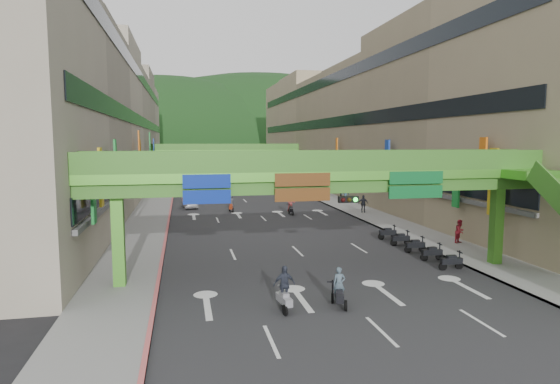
% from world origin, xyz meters
% --- Properties ---
extents(ground, '(320.00, 320.00, 0.00)m').
position_xyz_m(ground, '(0.00, 0.00, 0.00)').
color(ground, black).
rests_on(ground, ground).
extents(road_slab, '(18.00, 140.00, 0.02)m').
position_xyz_m(road_slab, '(0.00, 50.00, 0.01)').
color(road_slab, '#28282B').
rests_on(road_slab, ground).
extents(sidewalk_left, '(4.00, 140.00, 0.15)m').
position_xyz_m(sidewalk_left, '(-11.00, 50.00, 0.07)').
color(sidewalk_left, gray).
rests_on(sidewalk_left, ground).
extents(sidewalk_right, '(4.00, 140.00, 0.15)m').
position_xyz_m(sidewalk_right, '(11.00, 50.00, 0.07)').
color(sidewalk_right, gray).
rests_on(sidewalk_right, ground).
extents(curb_left, '(0.20, 140.00, 0.18)m').
position_xyz_m(curb_left, '(-9.10, 50.00, 0.09)').
color(curb_left, '#CC5959').
rests_on(curb_left, ground).
extents(curb_right, '(0.20, 140.00, 0.18)m').
position_xyz_m(curb_right, '(9.10, 50.00, 0.09)').
color(curb_right, gray).
rests_on(curb_right, ground).
extents(building_row_left, '(12.80, 95.00, 19.00)m').
position_xyz_m(building_row_left, '(-18.93, 50.00, 9.46)').
color(building_row_left, '#9E937F').
rests_on(building_row_left, ground).
extents(building_row_right, '(12.80, 95.00, 19.00)m').
position_xyz_m(building_row_right, '(18.93, 50.00, 9.46)').
color(building_row_right, gray).
rests_on(building_row_right, ground).
extents(overpass_near, '(28.00, 12.27, 7.10)m').
position_xyz_m(overpass_near, '(0.93, 5.38, 5.21)').
color(overpass_near, '#4C9E2D').
rests_on(overpass_near, ground).
extents(overpass_far, '(28.00, 2.20, 7.10)m').
position_xyz_m(overpass_far, '(0.00, 65.00, 5.40)').
color(overpass_far, '#4C9E2D').
rests_on(overpass_far, ground).
extents(hill_left, '(168.00, 140.00, 112.00)m').
position_xyz_m(hill_left, '(-15.00, 160.00, 0.00)').
color(hill_left, '#1C4419').
rests_on(hill_left, ground).
extents(hill_right, '(208.00, 176.00, 128.00)m').
position_xyz_m(hill_right, '(25.00, 180.00, 0.00)').
color(hill_right, '#1C4419').
rests_on(hill_right, ground).
extents(bunting_string, '(26.00, 0.36, 0.47)m').
position_xyz_m(bunting_string, '(0.00, 30.00, 5.96)').
color(bunting_string, black).
rests_on(bunting_string, ground).
extents(scooter_rider_near, '(0.75, 1.57, 1.88)m').
position_xyz_m(scooter_rider_near, '(-0.76, 1.00, 0.86)').
color(scooter_rider_near, black).
rests_on(scooter_rider_near, ground).
extents(scooter_rider_mid, '(0.96, 1.60, 2.13)m').
position_xyz_m(scooter_rider_mid, '(3.21, 27.83, 1.11)').
color(scooter_rider_mid, black).
rests_on(scooter_rider_mid, ground).
extents(scooter_rider_left, '(1.08, 1.60, 2.10)m').
position_xyz_m(scooter_rider_left, '(-3.34, 1.00, 1.06)').
color(scooter_rider_left, gray).
rests_on(scooter_rider_left, ground).
extents(scooter_rider_far, '(0.87, 1.59, 1.94)m').
position_xyz_m(scooter_rider_far, '(-2.66, 30.92, 0.97)').
color(scooter_rider_far, maroon).
rests_on(scooter_rider_far, ground).
extents(parked_scooter_row, '(1.60, 9.35, 1.08)m').
position_xyz_m(parked_scooter_row, '(7.80, 10.00, 0.52)').
color(parked_scooter_row, black).
rests_on(parked_scooter_row, ground).
extents(car_silver, '(1.87, 4.25, 1.36)m').
position_xyz_m(car_silver, '(-7.00, 35.00, 0.68)').
color(car_silver, silver).
rests_on(car_silver, ground).
extents(car_yellow, '(2.07, 4.47, 1.48)m').
position_xyz_m(car_yellow, '(3.69, 63.82, 0.74)').
color(car_yellow, '#C56A00').
rests_on(car_yellow, ground).
extents(pedestrian_red, '(1.05, 0.97, 1.73)m').
position_xyz_m(pedestrian_red, '(12.16, 11.54, 0.86)').
color(pedestrian_red, '#B32131').
rests_on(pedestrian_red, ground).
extents(pedestrian_dark, '(1.15, 0.73, 1.82)m').
position_xyz_m(pedestrian_dark, '(10.79, 26.98, 0.91)').
color(pedestrian_dark, black).
rests_on(pedestrian_dark, ground).
extents(pedestrian_blue, '(0.99, 0.75, 1.88)m').
position_xyz_m(pedestrian_blue, '(12.20, 36.44, 0.94)').
color(pedestrian_blue, '#2D4858').
rests_on(pedestrian_blue, ground).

